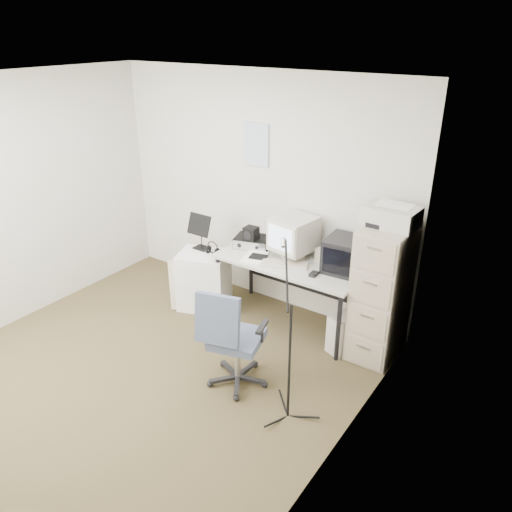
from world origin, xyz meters
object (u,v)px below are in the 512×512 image
Objects in this scene: desk at (290,292)px; office_chair at (237,337)px; filing_cabinet at (381,292)px; side_cart at (204,280)px.

office_chair is (0.12, -1.08, 0.10)m from desk.
filing_cabinet is 2.02× the size of side_cart.
desk is (-0.95, -0.03, -0.29)m from filing_cabinet.
desk is at bearing 81.49° from office_chair.
filing_cabinet is at bearing -12.51° from side_cart.
desk is at bearing -178.19° from filing_cabinet.
office_chair is 1.38m from side_cart.
desk reaches higher than side_cart.
office_chair is at bearing -58.44° from side_cart.
office_chair is 1.45× the size of side_cart.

